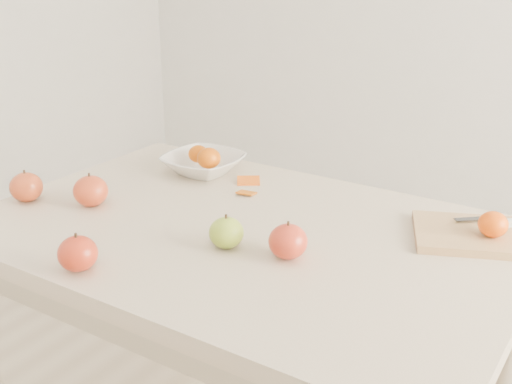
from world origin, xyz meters
The scene contains 14 objects.
table centered at (0.00, 0.00, 0.65)m, with size 1.20×0.80×0.75m.
cutting_board centered at (0.45, 0.23, 0.76)m, with size 0.27×0.19×0.02m, color tan.
board_tangerine centered at (0.48, 0.22, 0.80)m, with size 0.06×0.06×0.05m, color #D64707.
fruit_bowl centered at (-0.30, 0.25, 0.78)m, with size 0.21×0.21×0.05m, color white.
bowl_tangerine_near centered at (-0.33, 0.26, 0.80)m, with size 0.06×0.06×0.05m, color #D15207.
bowl_tangerine_far centered at (-0.27, 0.23, 0.80)m, with size 0.06×0.06×0.06m, color #CF4E07.
orange_peel_a centered at (-0.15, 0.25, 0.75)m, with size 0.06×0.04×0.00m, color #D8570F.
orange_peel_b centered at (-0.11, 0.18, 0.75)m, with size 0.04×0.04×0.00m, color #C65D0E.
paring_knife centered at (0.50, 0.30, 0.78)m, with size 0.16×0.10×0.01m.
apple_green centered at (0.02, -0.10, 0.78)m, with size 0.07×0.07×0.07m, color #639C21.
apple_red_d centered at (-0.54, -0.15, 0.79)m, with size 0.08×0.08×0.07m, color maroon.
apple_red_e centered at (0.16, -0.07, 0.79)m, with size 0.08×0.08×0.07m, color #9C0609.
apple_red_b centered at (-0.38, -0.09, 0.79)m, with size 0.08×0.08×0.08m, color #A70911.
apple_red_c centered at (-0.16, -0.34, 0.78)m, with size 0.08×0.08×0.07m, color #A00203.
Camera 1 is at (0.73, -1.08, 1.34)m, focal length 45.00 mm.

